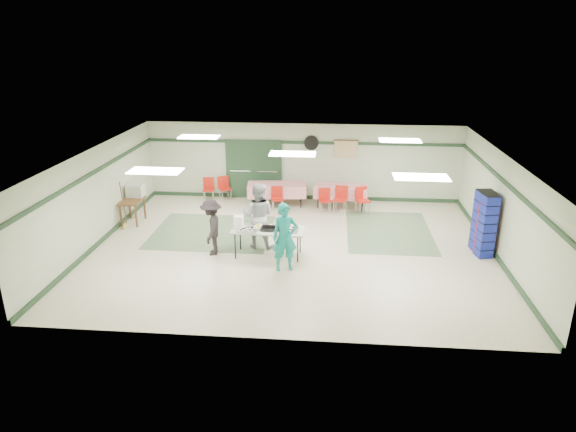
# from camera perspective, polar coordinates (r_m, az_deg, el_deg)

# --- Properties ---
(floor) EXTENTS (11.00, 11.00, 0.00)m
(floor) POSITION_cam_1_polar(r_m,az_deg,el_deg) (14.33, 0.47, -3.57)
(floor) COLOR beige
(floor) RESTS_ON ground
(ceiling) EXTENTS (11.00, 11.00, 0.00)m
(ceiling) POSITION_cam_1_polar(r_m,az_deg,el_deg) (13.49, 0.51, 7.00)
(ceiling) COLOR white
(ceiling) RESTS_ON wall_back
(wall_back) EXTENTS (11.00, 0.00, 11.00)m
(wall_back) POSITION_cam_1_polar(r_m,az_deg,el_deg) (18.17, 1.63, 6.02)
(wall_back) COLOR beige
(wall_back) RESTS_ON floor
(wall_front) EXTENTS (11.00, 0.00, 11.00)m
(wall_front) POSITION_cam_1_polar(r_m,az_deg,el_deg) (9.71, -1.65, -6.84)
(wall_front) COLOR beige
(wall_front) RESTS_ON floor
(wall_left) EXTENTS (0.00, 9.00, 9.00)m
(wall_left) POSITION_cam_1_polar(r_m,az_deg,el_deg) (15.28, -20.55, 2.03)
(wall_left) COLOR beige
(wall_left) RESTS_ON floor
(wall_right) EXTENTS (0.00, 9.00, 9.00)m
(wall_right) POSITION_cam_1_polar(r_m,az_deg,el_deg) (14.51, 22.68, 0.83)
(wall_right) COLOR beige
(wall_right) RESTS_ON floor
(trim_back) EXTENTS (11.00, 0.06, 0.10)m
(trim_back) POSITION_cam_1_polar(r_m,az_deg,el_deg) (17.98, 1.65, 8.17)
(trim_back) COLOR #1F3A23
(trim_back) RESTS_ON wall_back
(baseboard_back) EXTENTS (11.00, 0.06, 0.12)m
(baseboard_back) POSITION_cam_1_polar(r_m,az_deg,el_deg) (18.49, 1.59, 2.12)
(baseboard_back) COLOR #1F3A23
(baseboard_back) RESTS_ON floor
(trim_left) EXTENTS (0.06, 9.00, 0.10)m
(trim_left) POSITION_cam_1_polar(r_m,az_deg,el_deg) (15.08, -20.76, 4.55)
(trim_left) COLOR #1F3A23
(trim_left) RESTS_ON wall_back
(baseboard_left) EXTENTS (0.06, 9.00, 0.12)m
(baseboard_left) POSITION_cam_1_polar(r_m,az_deg,el_deg) (15.69, -19.88, -2.46)
(baseboard_left) COLOR #1F3A23
(baseboard_left) RESTS_ON floor
(trim_right) EXTENTS (0.06, 9.00, 0.10)m
(trim_right) POSITION_cam_1_polar(r_m,az_deg,el_deg) (14.31, 22.94, 3.48)
(trim_right) COLOR #1F3A23
(trim_right) RESTS_ON wall_back
(baseboard_right) EXTENTS (0.06, 9.00, 0.12)m
(baseboard_right) POSITION_cam_1_polar(r_m,az_deg,el_deg) (14.95, 21.92, -3.84)
(baseboard_right) COLOR #1F3A23
(baseboard_right) RESTS_ON floor
(green_patch_a) EXTENTS (3.50, 3.00, 0.01)m
(green_patch_a) POSITION_cam_1_polar(r_m,az_deg,el_deg) (15.62, -8.41, -1.74)
(green_patch_a) COLOR #627E5C
(green_patch_a) RESTS_ON floor
(green_patch_b) EXTENTS (2.50, 3.50, 0.01)m
(green_patch_b) POSITION_cam_1_polar(r_m,az_deg,el_deg) (15.78, 11.11, -1.69)
(green_patch_b) COLOR #627E5C
(green_patch_b) RESTS_ON floor
(double_door_left) EXTENTS (0.90, 0.06, 2.10)m
(double_door_left) POSITION_cam_1_polar(r_m,az_deg,el_deg) (18.44, -5.26, 5.20)
(double_door_left) COLOR gray
(double_door_left) RESTS_ON floor
(double_door_right) EXTENTS (0.90, 0.06, 2.10)m
(double_door_right) POSITION_cam_1_polar(r_m,az_deg,el_deg) (18.30, -2.32, 5.15)
(double_door_right) COLOR gray
(double_door_right) RESTS_ON floor
(door_frame) EXTENTS (2.00, 0.03, 2.15)m
(door_frame) POSITION_cam_1_polar(r_m,az_deg,el_deg) (18.34, -3.82, 5.16)
(door_frame) COLOR #1F3A23
(door_frame) RESTS_ON floor
(wall_fan) EXTENTS (0.50, 0.10, 0.50)m
(wall_fan) POSITION_cam_1_polar(r_m,az_deg,el_deg) (17.94, 2.61, 8.12)
(wall_fan) COLOR black
(wall_fan) RESTS_ON wall_back
(scroll_banner) EXTENTS (0.80, 0.02, 0.60)m
(scroll_banner) POSITION_cam_1_polar(r_m,az_deg,el_deg) (17.97, 6.45, 7.39)
(scroll_banner) COLOR tan
(scroll_banner) RESTS_ON wall_back
(serving_table) EXTENTS (1.95, 0.86, 0.76)m
(serving_table) POSITION_cam_1_polar(r_m,az_deg,el_deg) (13.60, -2.24, -1.65)
(serving_table) COLOR #AEAEA9
(serving_table) RESTS_ON floor
(sheet_tray_right) EXTENTS (0.65, 0.50, 0.02)m
(sheet_tray_right) POSITION_cam_1_polar(r_m,az_deg,el_deg) (13.50, -0.20, -1.56)
(sheet_tray_right) COLOR silver
(sheet_tray_right) RESTS_ON serving_table
(sheet_tray_mid) EXTENTS (0.61, 0.47, 0.02)m
(sheet_tray_mid) POSITION_cam_1_polar(r_m,az_deg,el_deg) (13.68, -2.83, -1.28)
(sheet_tray_mid) COLOR silver
(sheet_tray_mid) RESTS_ON serving_table
(sheet_tray_left) EXTENTS (0.55, 0.43, 0.02)m
(sheet_tray_left) POSITION_cam_1_polar(r_m,az_deg,el_deg) (13.53, -4.52, -1.58)
(sheet_tray_left) COLOR silver
(sheet_tray_left) RESTS_ON serving_table
(baking_pan) EXTENTS (0.52, 0.34, 0.08)m
(baking_pan) POSITION_cam_1_polar(r_m,az_deg,el_deg) (13.52, -1.92, -1.40)
(baking_pan) COLOR black
(baking_pan) RESTS_ON serving_table
(foam_box_stack) EXTENTS (0.25, 0.23, 0.33)m
(foam_box_stack) POSITION_cam_1_polar(r_m,az_deg,el_deg) (13.70, -5.51, -0.65)
(foam_box_stack) COLOR white
(foam_box_stack) RESTS_ON serving_table
(volunteer_teal) EXTENTS (0.73, 0.58, 1.75)m
(volunteer_teal) POSITION_cam_1_polar(r_m,az_deg,el_deg) (12.75, -0.36, -2.39)
(volunteer_teal) COLOR #13857E
(volunteer_teal) RESTS_ON floor
(volunteer_grey) EXTENTS (0.99, 0.82, 1.85)m
(volunteer_grey) POSITION_cam_1_polar(r_m,az_deg,el_deg) (14.12, -3.33, 0.07)
(volunteer_grey) COLOR #95959A
(volunteer_grey) RESTS_ON floor
(volunteer_dark) EXTENTS (0.66, 1.04, 1.54)m
(volunteer_dark) POSITION_cam_1_polar(r_m,az_deg,el_deg) (13.85, -8.49, -1.23)
(volunteer_dark) COLOR black
(volunteer_dark) RESTS_ON floor
(dining_table_a) EXTENTS (1.85, 0.95, 0.77)m
(dining_table_a) POSITION_cam_1_polar(r_m,az_deg,el_deg) (17.56, 5.90, 2.78)
(dining_table_a) COLOR red
(dining_table_a) RESTS_ON floor
(dining_table_b) EXTENTS (2.06, 1.08, 0.77)m
(dining_table_b) POSITION_cam_1_polar(r_m,az_deg,el_deg) (17.65, -1.26, 2.98)
(dining_table_b) COLOR red
(dining_table_b) RESTS_ON floor
(chair_a) EXTENTS (0.51, 0.51, 0.91)m
(chair_a) POSITION_cam_1_polar(r_m,az_deg,el_deg) (17.02, 5.88, 2.18)
(chair_a) COLOR #B1260E
(chair_a) RESTS_ON floor
(chair_b) EXTENTS (0.44, 0.44, 0.82)m
(chair_b) POSITION_cam_1_polar(r_m,az_deg,el_deg) (17.03, 4.08, 2.05)
(chair_b) COLOR #B1260E
(chair_b) RESTS_ON floor
(chair_c) EXTENTS (0.53, 0.53, 0.89)m
(chair_c) POSITION_cam_1_polar(r_m,az_deg,el_deg) (17.05, 8.20, 2.06)
(chair_c) COLOR #B1260E
(chair_c) RESTS_ON floor
(chair_d) EXTENTS (0.46, 0.46, 0.83)m
(chair_d) POSITION_cam_1_polar(r_m,az_deg,el_deg) (17.12, -1.20, 2.22)
(chair_d) COLOR #B1260E
(chair_d) RESTS_ON floor
(chair_loose_a) EXTENTS (0.55, 0.55, 0.86)m
(chair_loose_a) POSITION_cam_1_polar(r_m,az_deg,el_deg) (18.34, -7.11, 3.34)
(chair_loose_a) COLOR #B1260E
(chair_loose_a) RESTS_ON floor
(chair_loose_b) EXTENTS (0.44, 0.44, 0.83)m
(chair_loose_b) POSITION_cam_1_polar(r_m,az_deg,el_deg) (18.36, -8.81, 3.22)
(chair_loose_b) COLOR #B1260E
(chair_loose_b) RESTS_ON floor
(crate_stack_blue_a) EXTENTS (0.49, 0.49, 1.71)m
(crate_stack_blue_a) POSITION_cam_1_polar(r_m,az_deg,el_deg) (14.88, 20.78, -0.50)
(crate_stack_blue_a) COLOR navy
(crate_stack_blue_a) RESTS_ON floor
(crate_stack_red) EXTENTS (0.46, 0.46, 1.50)m
(crate_stack_red) POSITION_cam_1_polar(r_m,az_deg,el_deg) (14.54, 21.14, -1.45)
(crate_stack_red) COLOR maroon
(crate_stack_red) RESTS_ON floor
(crate_stack_blue_b) EXTENTS (0.45, 0.45, 1.73)m
(crate_stack_blue_b) POSITION_cam_1_polar(r_m,az_deg,el_deg) (14.47, 21.23, -1.07)
(crate_stack_blue_b) COLOR navy
(crate_stack_blue_b) RESTS_ON floor
(printer_table) EXTENTS (0.62, 0.95, 0.74)m
(printer_table) POSITION_cam_1_polar(r_m,az_deg,el_deg) (16.72, -16.96, 1.39)
(printer_table) COLOR brown
(printer_table) RESTS_ON floor
(office_printer) EXTENTS (0.51, 0.45, 0.40)m
(office_printer) POSITION_cam_1_polar(r_m,az_deg,el_deg) (16.98, -16.58, 2.76)
(office_printer) COLOR #B5B5B0
(office_printer) RESTS_ON printer_table
(broom) EXTENTS (0.07, 0.24, 1.46)m
(broom) POSITION_cam_1_polar(r_m,az_deg,el_deg) (16.31, -17.83, 1.27)
(broom) COLOR brown
(broom) RESTS_ON floor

